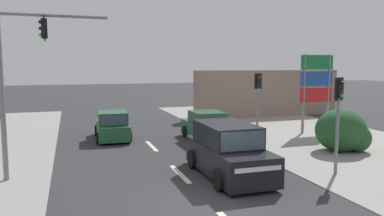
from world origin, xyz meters
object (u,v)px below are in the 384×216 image
at_px(traffic_signal_mast, 18,70).
at_px(pedestal_signal_far_median, 258,95).
at_px(sedan_oncoming_near, 207,128).
at_px(shopping_plaza_sign, 316,82).
at_px(pedestal_signal_right_kerb, 338,109).
at_px(suv_kerbside_parked, 228,152).
at_px(hatchback_receding_far, 112,126).

bearing_deg(traffic_signal_mast, pedestal_signal_far_median, 19.15).
bearing_deg(sedan_oncoming_near, traffic_signal_mast, -153.41).
bearing_deg(sedan_oncoming_near, shopping_plaza_sign, 2.05).
xyz_separation_m(pedestal_signal_far_median, sedan_oncoming_near, (-2.77, 0.34, -1.71)).
bearing_deg(pedestal_signal_right_kerb, sedan_oncoming_near, 108.22).
bearing_deg(suv_kerbside_parked, sedan_oncoming_near, 76.41).
height_order(pedestal_signal_far_median, hatchback_receding_far, pedestal_signal_far_median).
height_order(shopping_plaza_sign, sedan_oncoming_near, shopping_plaza_sign).
bearing_deg(shopping_plaza_sign, sedan_oncoming_near, -177.95).
bearing_deg(shopping_plaza_sign, hatchback_receding_far, 171.43).
bearing_deg(suv_kerbside_parked, shopping_plaza_sign, 37.18).
bearing_deg(shopping_plaza_sign, pedestal_signal_far_median, -171.90).
bearing_deg(suv_kerbside_parked, traffic_signal_mast, 165.27).
distance_m(hatchback_receding_far, suv_kerbside_parked, 8.73).
distance_m(suv_kerbside_parked, sedan_oncoming_near, 6.28).
height_order(pedestal_signal_far_median, sedan_oncoming_near, pedestal_signal_far_median).
bearing_deg(traffic_signal_mast, sedan_oncoming_near, 26.59).
bearing_deg(hatchback_receding_far, pedestal_signal_far_median, -17.32).
distance_m(hatchback_receding_far, sedan_oncoming_near, 5.13).
height_order(pedestal_signal_right_kerb, sedan_oncoming_near, pedestal_signal_right_kerb).
bearing_deg(hatchback_receding_far, suv_kerbside_parked, -68.13).
distance_m(shopping_plaza_sign, hatchback_receding_far, 11.97).
height_order(pedestal_signal_far_median, shopping_plaza_sign, shopping_plaza_sign).
xyz_separation_m(traffic_signal_mast, suv_kerbside_parked, (7.02, -1.85, -2.95)).
relative_size(traffic_signal_mast, shopping_plaza_sign, 1.30).
xyz_separation_m(pedestal_signal_right_kerb, hatchback_receding_far, (-7.09, 9.18, -1.71)).
height_order(pedestal_signal_far_median, suv_kerbside_parked, pedestal_signal_far_median).
height_order(shopping_plaza_sign, hatchback_receding_far, shopping_plaza_sign).
distance_m(pedestal_signal_far_median, suv_kerbside_parked, 7.32).
height_order(traffic_signal_mast, sedan_oncoming_near, traffic_signal_mast).
bearing_deg(pedestal_signal_far_median, suv_kerbside_parked, -126.40).
xyz_separation_m(suv_kerbside_parked, sedan_oncoming_near, (1.48, 6.10, -0.18)).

